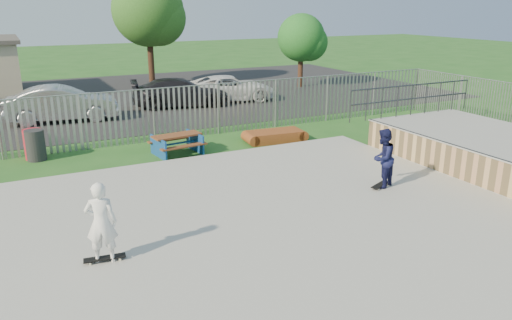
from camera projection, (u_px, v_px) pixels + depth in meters
name	position (u px, v px, depth m)	size (l,w,h in m)	color
ground	(226.00, 244.00, 10.82)	(120.00, 120.00, 0.00)	#23571E
concrete_slab	(225.00, 241.00, 10.79)	(15.00, 12.00, 0.15)	#A4A59F
quarter_pipe	(490.00, 151.00, 15.62)	(5.50, 7.05, 2.19)	tan
fence	(194.00, 143.00, 14.85)	(26.04, 16.02, 2.00)	gray
picnic_table	(177.00, 144.00, 17.19)	(1.80, 1.54, 0.70)	brown
funbox	(275.00, 136.00, 18.86)	(2.08, 1.18, 0.40)	brown
trash_bin_red	(34.00, 144.00, 16.60)	(0.61, 0.61, 1.01)	red
trash_bin_grey	(35.00, 145.00, 16.47)	(0.61, 0.61, 1.02)	#272729
parking_lot	(86.00, 100.00, 27.00)	(40.00, 18.00, 0.02)	black
car_silver	(62.00, 104.00, 21.86)	(1.64, 4.72, 1.55)	#ABABAF
car_dark	(181.00, 92.00, 25.10)	(1.97, 4.84, 1.41)	black
car_white	(230.00, 88.00, 26.57)	(2.23, 4.85, 1.35)	white
tree_mid	(148.00, 11.00, 30.80)	(4.42, 4.42, 6.82)	#3F2619
tree_right	(301.00, 38.00, 30.44)	(2.90, 2.90, 4.47)	#452A1B
skateboard_a	(380.00, 185.00, 13.76)	(0.81, 0.51, 0.08)	black
skateboard_b	(105.00, 259.00, 9.77)	(0.82, 0.31, 0.08)	black
skater_navy	(383.00, 158.00, 13.53)	(0.80, 0.62, 1.64)	#161944
skater_white	(101.00, 223.00, 9.54)	(0.60, 0.39, 1.64)	white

